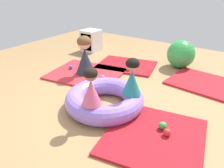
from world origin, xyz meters
TOP-DOWN VIEW (x-y plane):
  - ground_plane at (0.00, 0.00)m, footprint 8.00×8.00m
  - gym_mat_front at (-0.53, 1.62)m, footprint 1.42×1.18m
  - gym_mat_far_left at (1.49, 1.63)m, footprint 1.97×1.16m
  - gym_mat_near_left at (1.05, -0.29)m, footprint 1.40×1.42m
  - gym_mat_far_right at (-0.97, 0.73)m, footprint 1.58×1.38m
  - inflatable_cushion at (0.11, -0.07)m, footprint 1.20×1.20m
  - child_in_pink at (0.19, -0.47)m, footprint 0.32×0.32m
  - child_in_teal at (0.48, 0.09)m, footprint 0.39×0.39m
  - adult_seated at (-0.97, 0.73)m, footprint 0.53×0.53m
  - play_ball_blue at (-1.37, 0.71)m, footprint 0.08×0.08m
  - play_ball_yellow at (-0.31, 1.34)m, footprint 0.09×0.09m
  - play_ball_green at (1.08, -0.11)m, footprint 0.10×0.10m
  - play_ball_red at (1.18, -0.21)m, footprint 0.10×0.10m
  - play_ball_orange at (-0.54, 1.69)m, footprint 0.06×0.06m
  - play_ball_pink at (-0.49, 0.66)m, footprint 0.10×0.10m
  - exercise_ball_large at (0.48, 2.25)m, footprint 0.61×0.61m
  - storage_cube at (-1.93, 2.06)m, footprint 0.44×0.44m

SIDE VIEW (x-z plane):
  - ground_plane at x=0.00m, z-range 0.00..0.00m
  - gym_mat_front at x=-0.53m, z-range 0.00..0.04m
  - gym_mat_far_left at x=1.49m, z-range 0.00..0.04m
  - gym_mat_near_left at x=1.05m, z-range 0.00..0.04m
  - gym_mat_far_right at x=-0.97m, z-range 0.00..0.04m
  - play_ball_orange at x=-0.54m, z-range 0.04..0.10m
  - play_ball_blue at x=-1.37m, z-range 0.04..0.12m
  - play_ball_yellow at x=-0.31m, z-range 0.04..0.13m
  - play_ball_red at x=1.18m, z-range 0.04..0.14m
  - play_ball_pink at x=-0.49m, z-range 0.04..0.14m
  - play_ball_green at x=1.08m, z-range 0.04..0.14m
  - inflatable_cushion at x=0.11m, z-range 0.00..0.29m
  - storage_cube at x=-1.93m, z-range 0.00..0.56m
  - exercise_ball_large at x=0.48m, z-range 0.00..0.61m
  - adult_seated at x=-0.97m, z-range 0.03..0.80m
  - child_in_pink at x=0.19m, z-range 0.29..0.81m
  - child_in_teal at x=0.48m, z-range 0.29..0.83m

